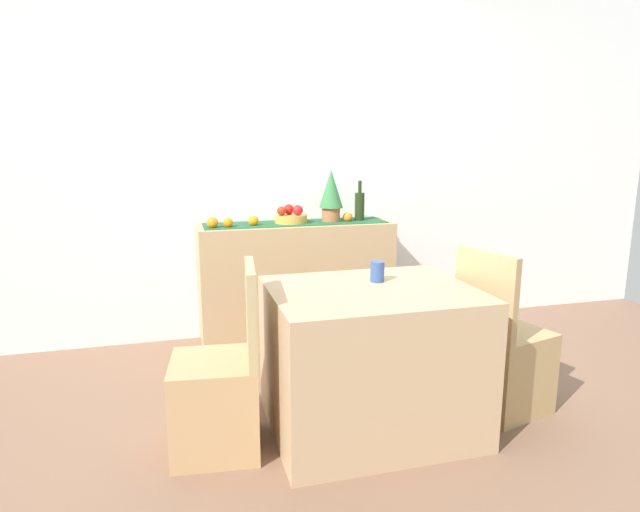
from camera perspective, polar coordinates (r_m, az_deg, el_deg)
ground_plane at (r=3.27m, az=1.92°, el=-14.43°), size 6.40×6.40×0.02m
room_wall_rear at (r=4.07m, az=-2.95°, el=10.61°), size 6.40×0.06×2.70m
sideboard_console at (r=3.94m, az=-2.52°, el=-2.84°), size 1.39×0.42×0.88m
table_runner at (r=3.85m, az=-2.58°, el=3.54°), size 1.31×0.32×0.01m
fruit_bowl at (r=3.84m, az=-3.11°, el=3.99°), size 0.23×0.23×0.06m
apple_right at (r=3.85m, az=-3.34°, el=4.99°), size 0.07×0.07×0.07m
apple_left at (r=3.79m, az=-4.11°, el=4.81°), size 0.06×0.06×0.06m
apple_front at (r=3.80m, az=-2.38°, el=4.90°), size 0.07×0.07×0.07m
wine_bottle at (r=3.97m, az=4.23°, el=5.35°), size 0.07×0.07×0.30m
potted_plant at (r=3.89m, az=1.18°, el=6.65°), size 0.17×0.17×0.38m
orange_loose_mid at (r=3.74m, az=-7.07°, el=3.73°), size 0.07×0.07×0.07m
orange_loose_near_bowl at (r=3.68m, az=-11.36°, el=3.49°), size 0.08×0.08×0.08m
orange_loose_far at (r=3.69m, az=-9.76°, el=3.50°), size 0.07×0.07×0.07m
orange_loose_end at (r=3.92m, az=2.96°, el=4.16°), size 0.07×0.07×0.07m
dining_table at (r=2.77m, az=5.39°, el=-10.86°), size 1.00×0.81×0.74m
coffee_cup at (r=2.77m, az=6.12°, el=-1.65°), size 0.07×0.07×0.11m
chair_near_window at (r=2.66m, az=-10.75°, el=-14.49°), size 0.44×0.44×0.90m
chair_by_corner at (r=3.14m, az=18.78°, el=-10.69°), size 0.49×0.49×0.90m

